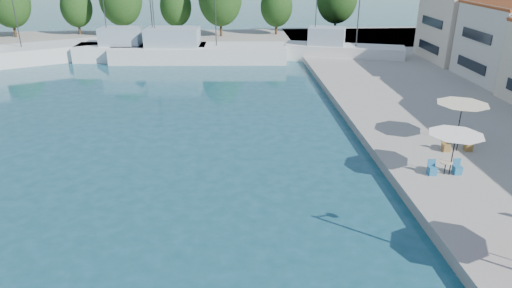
{
  "coord_description": "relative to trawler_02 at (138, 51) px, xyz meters",
  "views": [
    {
      "loc": [
        -2.8,
        1.12,
        11.7
      ],
      "look_at": [
        -1.25,
        26.0,
        1.28
      ],
      "focal_mm": 32.0,
      "sensor_mm": 36.0,
      "label": 1
    }
  ],
  "objects": [
    {
      "name": "umbrella_white",
      "position": [
        22.48,
        -33.39,
        1.64
      ],
      "size": [
        2.91,
        2.91,
        2.36
      ],
      "color": "black",
      "rests_on": "quay_right"
    },
    {
      "name": "cafe_table_02",
      "position": [
        22.23,
        -33.33,
        -0.18
      ],
      "size": [
        1.82,
        0.7,
        0.76
      ],
      "color": "black",
      "rests_on": "quay_right"
    },
    {
      "name": "umbrella_cream",
      "position": [
        25.17,
        -28.61,
        1.75
      ],
      "size": [
        3.24,
        3.24,
        2.47
      ],
      "color": "black",
      "rests_on": "quay_right"
    },
    {
      "name": "cafe_table_03",
      "position": [
        24.4,
        -30.27,
        -0.18
      ],
      "size": [
        1.82,
        0.7,
        0.76
      ],
      "color": "black",
      "rests_on": "quay_right"
    },
    {
      "name": "tree_05",
      "position": [
        3.14,
        15.28,
        3.46
      ],
      "size": [
        4.61,
        4.61,
        6.82
      ],
      "color": "#3F2B19",
      "rests_on": "quay_far"
    },
    {
      "name": "building_06",
      "position": [
        37.4,
        -5.05,
        4.43
      ],
      "size": [
        9.0,
        8.8,
        10.2
      ],
      "color": "beige",
      "rests_on": "quay_right"
    },
    {
      "name": "trawler_02",
      "position": [
        0.0,
        0.0,
        0.0
      ],
      "size": [
        15.32,
        4.37,
        10.2
      ],
      "rotation": [
        0.0,
        0.0,
        -0.03
      ],
      "color": "white",
      "rests_on": "ground"
    },
    {
      "name": "tree_02",
      "position": [
        -19.87,
        13.8,
        4.32
      ],
      "size": [
        5.6,
        5.6,
        8.3
      ],
      "color": "#3F2B19",
      "rests_on": "quay_far"
    },
    {
      "name": "trawler_03",
      "position": [
        6.78,
        -1.01,
        -0.0
      ],
      "size": [
        20.46,
        6.4,
        10.2
      ],
      "rotation": [
        0.0,
        0.0,
        -0.06
      ],
      "color": "silver",
      "rests_on": "ground"
    },
    {
      "name": "trawler_04",
      "position": [
        23.9,
        -1.83,
        0.0
      ],
      "size": [
        14.23,
        7.53,
        10.2
      ],
      "rotation": [
        0.0,
        0.0,
        -0.3
      ],
      "color": "silver",
      "rests_on": "ground"
    },
    {
      "name": "tree_07",
      "position": [
        17.9,
        13.9,
        3.52
      ],
      "size": [
        4.68,
        4.68,
        6.92
      ],
      "color": "#3F2B19",
      "rests_on": "quay_far"
    },
    {
      "name": "quay_far",
      "position": [
        5.4,
        10.95,
        -0.77
      ],
      "size": [
        90.0,
        16.0,
        0.6
      ],
      "primitive_type": "cube",
      "color": "#9F988F",
      "rests_on": "ground"
    },
    {
      "name": "tree_03",
      "position": [
        -11.31,
        15.63,
        3.36
      ],
      "size": [
        4.49,
        4.49,
        6.64
      ],
      "color": "#3F2B19",
      "rests_on": "quay_far"
    }
  ]
}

